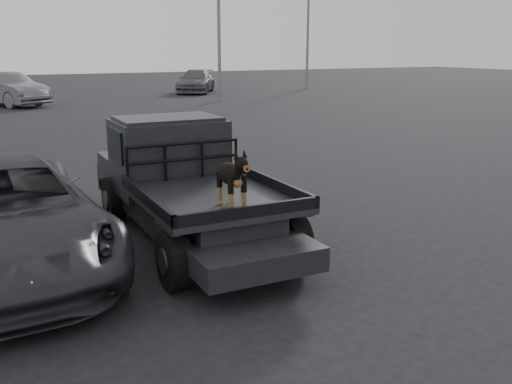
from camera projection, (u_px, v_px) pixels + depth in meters
name	position (u px, v px, depth m)	size (l,w,h in m)	color
ground	(273.00, 277.00, 7.41)	(120.00, 120.00, 0.00)	black
flatbed_ute	(190.00, 210.00, 8.77)	(2.00, 5.40, 0.92)	black
ute_cab	(168.00, 143.00, 9.37)	(1.72, 1.30, 0.88)	black
headache_rack	(184.00, 161.00, 8.76)	(1.80, 0.08, 0.55)	black
dog	(231.00, 179.00, 7.18)	(0.32, 0.60, 0.74)	black
parked_suv	(1.00, 216.00, 7.55)	(2.42, 5.25, 1.46)	#2B2C30
distant_car_a	(7.00, 89.00, 28.66)	(1.76, 5.04, 1.66)	#55565A
distant_car_b	(196.00, 81.00, 36.94)	(2.01, 4.94, 1.43)	#505055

